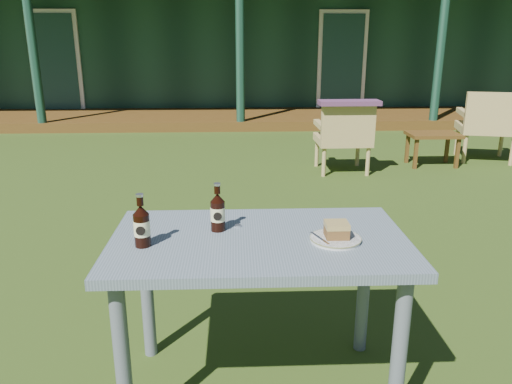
{
  "coord_description": "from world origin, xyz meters",
  "views": [
    {
      "loc": [
        -0.09,
        -3.47,
        1.49
      ],
      "look_at": [
        0.0,
        -1.3,
        0.82
      ],
      "focal_mm": 35.0,
      "sensor_mm": 36.0,
      "label": 1
    }
  ],
  "objects_px": {
    "cafe_table": "(259,260)",
    "cake_slice": "(337,229)",
    "armchair_left": "(344,134)",
    "armchair_right": "(489,122)",
    "cola_bottle_near": "(218,212)",
    "side_table": "(433,138)",
    "plate": "(335,239)",
    "cola_bottle_far": "(142,225)"
  },
  "relations": [
    {
      "from": "cafe_table",
      "to": "armchair_right",
      "type": "height_order",
      "value": "armchair_right"
    },
    {
      "from": "cake_slice",
      "to": "armchair_right",
      "type": "distance_m",
      "value": 5.0
    },
    {
      "from": "cola_bottle_far",
      "to": "plate",
      "type": "bearing_deg",
      "value": 1.4
    },
    {
      "from": "side_table",
      "to": "armchair_left",
      "type": "bearing_deg",
      "value": -165.98
    },
    {
      "from": "cola_bottle_far",
      "to": "armchair_right",
      "type": "bearing_deg",
      "value": 50.28
    },
    {
      "from": "armchair_left",
      "to": "armchair_right",
      "type": "height_order",
      "value": "armchair_right"
    },
    {
      "from": "cola_bottle_far",
      "to": "armchair_left",
      "type": "bearing_deg",
      "value": 66.84
    },
    {
      "from": "cola_bottle_near",
      "to": "armchair_left",
      "type": "distance_m",
      "value": 3.82
    },
    {
      "from": "cola_bottle_far",
      "to": "armchair_left",
      "type": "height_order",
      "value": "cola_bottle_far"
    },
    {
      "from": "plate",
      "to": "armchair_right",
      "type": "bearing_deg",
      "value": 56.83
    },
    {
      "from": "cola_bottle_far",
      "to": "armchair_left",
      "type": "relative_size",
      "value": 0.27
    },
    {
      "from": "cafe_table",
      "to": "cola_bottle_far",
      "type": "bearing_deg",
      "value": -171.84
    },
    {
      "from": "armchair_left",
      "to": "side_table",
      "type": "relative_size",
      "value": 1.33
    },
    {
      "from": "plate",
      "to": "cake_slice",
      "type": "distance_m",
      "value": 0.04
    },
    {
      "from": "cola_bottle_near",
      "to": "armchair_right",
      "type": "relative_size",
      "value": 0.24
    },
    {
      "from": "armchair_left",
      "to": "armchair_right",
      "type": "relative_size",
      "value": 0.91
    },
    {
      "from": "cafe_table",
      "to": "plate",
      "type": "height_order",
      "value": "plate"
    },
    {
      "from": "cake_slice",
      "to": "side_table",
      "type": "height_order",
      "value": "cake_slice"
    },
    {
      "from": "armchair_left",
      "to": "armchair_right",
      "type": "xyz_separation_m",
      "value": [
        1.9,
        0.47,
        0.04
      ]
    },
    {
      "from": "cafe_table",
      "to": "side_table",
      "type": "relative_size",
      "value": 2.0
    },
    {
      "from": "armchair_right",
      "to": "plate",
      "type": "bearing_deg",
      "value": -123.17
    },
    {
      "from": "cola_bottle_far",
      "to": "side_table",
      "type": "xyz_separation_m",
      "value": [
        2.74,
        4.01,
        -0.46
      ]
    },
    {
      "from": "cola_bottle_near",
      "to": "cola_bottle_far",
      "type": "bearing_deg",
      "value": -152.0
    },
    {
      "from": "cafe_table",
      "to": "side_table",
      "type": "bearing_deg",
      "value": 59.95
    },
    {
      "from": "cafe_table",
      "to": "cola_bottle_near",
      "type": "height_order",
      "value": "cola_bottle_near"
    },
    {
      "from": "plate",
      "to": "side_table",
      "type": "xyz_separation_m",
      "value": [
        1.98,
        3.99,
        -0.39
      ]
    },
    {
      "from": "cola_bottle_near",
      "to": "armchair_right",
      "type": "distance_m",
      "value": 5.17
    },
    {
      "from": "cake_slice",
      "to": "cola_bottle_near",
      "type": "xyz_separation_m",
      "value": [
        -0.47,
        0.13,
        0.04
      ]
    },
    {
      "from": "cake_slice",
      "to": "armchair_right",
      "type": "bearing_deg",
      "value": 56.82
    },
    {
      "from": "plate",
      "to": "cake_slice",
      "type": "relative_size",
      "value": 2.22
    },
    {
      "from": "cake_slice",
      "to": "side_table",
      "type": "bearing_deg",
      "value": 63.62
    },
    {
      "from": "side_table",
      "to": "cola_bottle_far",
      "type": "bearing_deg",
      "value": -124.31
    },
    {
      "from": "cafe_table",
      "to": "cake_slice",
      "type": "relative_size",
      "value": 13.04
    },
    {
      "from": "plate",
      "to": "armchair_right",
      "type": "distance_m",
      "value": 5.0
    },
    {
      "from": "cafe_table",
      "to": "armchair_left",
      "type": "height_order",
      "value": "armchair_left"
    },
    {
      "from": "armchair_right",
      "to": "armchair_left",
      "type": "bearing_deg",
      "value": -165.97
    },
    {
      "from": "plate",
      "to": "armchair_left",
      "type": "bearing_deg",
      "value": 77.27
    },
    {
      "from": "cafe_table",
      "to": "armchair_left",
      "type": "bearing_deg",
      "value": 72.71
    },
    {
      "from": "cake_slice",
      "to": "side_table",
      "type": "distance_m",
      "value": 4.47
    },
    {
      "from": "cafe_table",
      "to": "cake_slice",
      "type": "xyz_separation_m",
      "value": [
        0.31,
        -0.04,
        0.15
      ]
    },
    {
      "from": "plate",
      "to": "armchair_left",
      "type": "xyz_separation_m",
      "value": [
        0.84,
        3.71,
        -0.28
      ]
    },
    {
      "from": "cafe_table",
      "to": "armchair_left",
      "type": "distance_m",
      "value": 3.84
    }
  ]
}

